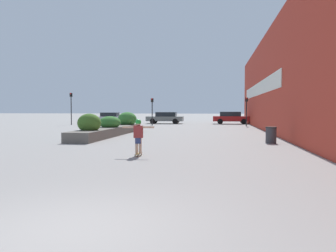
{
  "coord_description": "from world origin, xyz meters",
  "views": [
    {
      "loc": [
        2.19,
        -4.54,
        1.82
      ],
      "look_at": [
        -0.64,
        14.26,
        0.88
      ],
      "focal_mm": 35.0,
      "sensor_mm": 36.0,
      "label": 1
    }
  ],
  "objects_px": {
    "skateboard": "(138,154)",
    "trash_bin": "(271,135)",
    "skateboarder": "(138,133)",
    "traffic_light_left": "(152,107)",
    "car_leftmost": "(231,118)",
    "car_center_left": "(109,117)",
    "car_center_right": "(165,118)",
    "traffic_light_right": "(247,106)",
    "traffic_light_far_left": "(71,103)"
  },
  "relations": [
    {
      "from": "skateboard",
      "to": "skateboarder",
      "type": "bearing_deg",
      "value": -86.82
    },
    {
      "from": "car_leftmost",
      "to": "car_center_left",
      "type": "bearing_deg",
      "value": -98.4
    },
    {
      "from": "skateboard",
      "to": "traffic_light_far_left",
      "type": "bearing_deg",
      "value": 119.72
    },
    {
      "from": "car_leftmost",
      "to": "traffic_light_right",
      "type": "bearing_deg",
      "value": 14.8
    },
    {
      "from": "car_center_right",
      "to": "traffic_light_right",
      "type": "distance_m",
      "value": 11.35
    },
    {
      "from": "car_leftmost",
      "to": "car_center_right",
      "type": "xyz_separation_m",
      "value": [
        -8.54,
        -0.15,
        -0.02
      ]
    },
    {
      "from": "trash_bin",
      "to": "car_center_left",
      "type": "height_order",
      "value": "car_center_left"
    },
    {
      "from": "traffic_light_far_left",
      "to": "car_center_left",
      "type": "bearing_deg",
      "value": 75.58
    },
    {
      "from": "trash_bin",
      "to": "traffic_light_far_left",
      "type": "relative_size",
      "value": 0.23
    },
    {
      "from": "car_center_right",
      "to": "traffic_light_left",
      "type": "distance_m",
      "value": 5.5
    },
    {
      "from": "car_leftmost",
      "to": "traffic_light_right",
      "type": "height_order",
      "value": "traffic_light_right"
    },
    {
      "from": "skateboard",
      "to": "trash_bin",
      "type": "relative_size",
      "value": 0.76
    },
    {
      "from": "traffic_light_left",
      "to": "trash_bin",
      "type": "bearing_deg",
      "value": -61.18
    },
    {
      "from": "car_center_left",
      "to": "traffic_light_left",
      "type": "height_order",
      "value": "traffic_light_left"
    },
    {
      "from": "skateboarder",
      "to": "trash_bin",
      "type": "distance_m",
      "value": 8.37
    },
    {
      "from": "skateboarder",
      "to": "traffic_light_left",
      "type": "distance_m",
      "value": 25.1
    },
    {
      "from": "skateboarder",
      "to": "car_leftmost",
      "type": "xyz_separation_m",
      "value": [
        4.85,
        30.12,
        -0.09
      ]
    },
    {
      "from": "trash_bin",
      "to": "traffic_light_far_left",
      "type": "height_order",
      "value": "traffic_light_far_left"
    },
    {
      "from": "skateboard",
      "to": "traffic_light_far_left",
      "type": "xyz_separation_m",
      "value": [
        -14.33,
        24.7,
        2.51
      ]
    },
    {
      "from": "trash_bin",
      "to": "car_leftmost",
      "type": "height_order",
      "value": "car_leftmost"
    },
    {
      "from": "skateboarder",
      "to": "traffic_light_right",
      "type": "relative_size",
      "value": 0.43
    },
    {
      "from": "car_center_left",
      "to": "car_center_right",
      "type": "distance_m",
      "value": 9.01
    },
    {
      "from": "car_leftmost",
      "to": "traffic_light_left",
      "type": "height_order",
      "value": "traffic_light_left"
    },
    {
      "from": "skateboard",
      "to": "traffic_light_left",
      "type": "distance_m",
      "value": 25.16
    },
    {
      "from": "car_center_left",
      "to": "traffic_light_left",
      "type": "bearing_deg",
      "value": -135.24
    },
    {
      "from": "car_center_left",
      "to": "car_center_right",
      "type": "relative_size",
      "value": 0.92
    },
    {
      "from": "trash_bin",
      "to": "traffic_light_right",
      "type": "xyz_separation_m",
      "value": [
        0.31,
        18.86,
        1.74
      ]
    },
    {
      "from": "car_leftmost",
      "to": "car_center_left",
      "type": "distance_m",
      "value": 17.33
    },
    {
      "from": "skateboard",
      "to": "car_center_right",
      "type": "bearing_deg",
      "value": 96.62
    },
    {
      "from": "car_center_left",
      "to": "traffic_light_right",
      "type": "height_order",
      "value": "traffic_light_right"
    },
    {
      "from": "trash_bin",
      "to": "traffic_light_far_left",
      "type": "xyz_separation_m",
      "value": [
        -20.3,
        18.85,
        2.14
      ]
    },
    {
      "from": "skateboarder",
      "to": "car_center_right",
      "type": "bearing_deg",
      "value": 96.62
    },
    {
      "from": "trash_bin",
      "to": "skateboarder",
      "type": "bearing_deg",
      "value": -135.58
    },
    {
      "from": "skateboard",
      "to": "car_center_right",
      "type": "height_order",
      "value": "car_center_right"
    },
    {
      "from": "skateboard",
      "to": "car_center_left",
      "type": "bearing_deg",
      "value": 110.23
    },
    {
      "from": "car_center_left",
      "to": "car_leftmost",
      "type": "bearing_deg",
      "value": -98.4
    },
    {
      "from": "traffic_light_right",
      "to": "car_center_left",
      "type": "bearing_deg",
      "value": 156.86
    },
    {
      "from": "car_center_left",
      "to": "traffic_light_right",
      "type": "relative_size",
      "value": 1.38
    },
    {
      "from": "skateboard",
      "to": "traffic_light_right",
      "type": "relative_size",
      "value": 0.21
    },
    {
      "from": "trash_bin",
      "to": "traffic_light_right",
      "type": "bearing_deg",
      "value": 89.06
    },
    {
      "from": "car_center_left",
      "to": "traffic_light_far_left",
      "type": "relative_size",
      "value": 1.14
    },
    {
      "from": "car_center_left",
      "to": "traffic_light_right",
      "type": "bearing_deg",
      "value": -113.14
    },
    {
      "from": "car_center_right",
      "to": "traffic_light_left",
      "type": "xyz_separation_m",
      "value": [
        -0.7,
        -5.28,
        1.37
      ]
    },
    {
      "from": "traffic_light_left",
      "to": "traffic_light_far_left",
      "type": "relative_size",
      "value": 0.82
    },
    {
      "from": "car_leftmost",
      "to": "skateboard",
      "type": "bearing_deg",
      "value": -9.16
    },
    {
      "from": "skateboard",
      "to": "traffic_light_right",
      "type": "distance_m",
      "value": 25.59
    },
    {
      "from": "trash_bin",
      "to": "traffic_light_far_left",
      "type": "bearing_deg",
      "value": 137.12
    },
    {
      "from": "car_center_right",
      "to": "traffic_light_left",
      "type": "bearing_deg",
      "value": 172.42
    },
    {
      "from": "traffic_light_right",
      "to": "traffic_light_far_left",
      "type": "distance_m",
      "value": 20.61
    },
    {
      "from": "traffic_light_far_left",
      "to": "traffic_light_left",
      "type": "bearing_deg",
      "value": -0.11
    }
  ]
}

